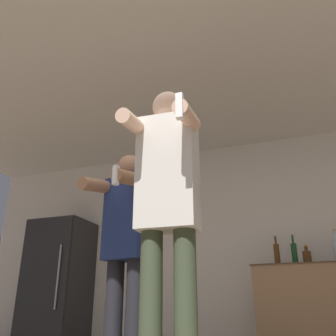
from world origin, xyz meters
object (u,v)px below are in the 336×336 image
Objects in this scene: bottle_green_wine at (307,257)px; person_woman_foreground at (168,204)px; refrigerator at (57,286)px; bottle_short_whiskey at (277,254)px; person_man_side at (125,242)px; bottle_amber_bourbon at (294,254)px.

person_woman_foreground is (-0.71, -2.35, -0.00)m from bottle_green_wine.
refrigerator reaches higher than bottle_short_whiskey.
bottle_short_whiskey is at bearing 80.04° from person_woman_foreground.
person_woman_foreground is 0.85m from person_man_side.
refrigerator is 7.51× the size of bottle_green_wine.
person_woman_foreground is at bearing -49.17° from person_man_side.
person_woman_foreground is (-0.59, -2.35, -0.05)m from bottle_amber_bourbon.
refrigerator is 0.94× the size of person_woman_foreground.
refrigerator is 3.03m from bottle_green_wine.
refrigerator is 0.98× the size of person_man_side.
bottle_short_whiskey reaches higher than bottle_amber_bourbon.
refrigerator is 2.91m from bottle_amber_bourbon.
refrigerator is 3.29m from person_woman_foreground.
refrigerator is 2.73m from bottle_short_whiskey.
bottle_amber_bourbon is at bearing 56.06° from person_man_side.
refrigerator is at bearing -179.79° from bottle_green_wine.
refrigerator is 2.44m from person_man_side.
bottle_amber_bourbon is 0.20× the size of person_man_side.
person_man_side is (-0.97, -1.71, -0.11)m from bottle_short_whiskey.
person_woman_foreground reaches higher than bottle_amber_bourbon.
bottle_green_wine is 0.30m from bottle_short_whiskey.
person_woman_foreground is at bearing -45.38° from refrigerator.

